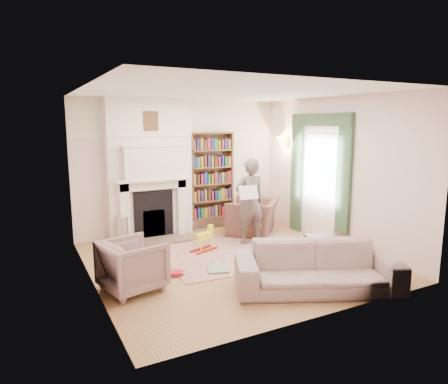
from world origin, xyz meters
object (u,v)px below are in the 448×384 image
bookcase (211,176)px  paraffin_heater (122,230)px  man_reading (250,201)px  coffee_table (328,248)px  rocking_horse (204,239)px  armchair_left (133,265)px  armchair_reading (253,217)px  sofa (317,267)px

bookcase → paraffin_heater: bearing=-171.3°
man_reading → paraffin_heater: 2.52m
coffee_table → rocking_horse: 2.19m
coffee_table → paraffin_heater: size_ratio=1.27×
armchair_left → rocking_horse: size_ratio=1.52×
bookcase → armchair_reading: (0.60, -0.80, -0.82)m
armchair_reading → sofa: 3.02m
armchair_left → rocking_horse: armchair_left is taller
armchair_left → man_reading: (2.59, 1.15, 0.47)m
man_reading → armchair_reading: bearing=-122.0°
man_reading → rocking_horse: size_ratio=3.17×
armchair_reading → armchair_left: (-3.04, -1.75, 0.00)m
bookcase → coffee_table: (0.79, -2.90, -0.95)m
sofa → armchair_reading: bearing=100.1°
armchair_left → bookcase: bearing=-57.2°
armchair_reading → sofa: armchair_reading is taller
coffee_table → rocking_horse: rocking_horse is taller
man_reading → paraffin_heater: size_ratio=3.01×
bookcase → armchair_left: size_ratio=2.33×
bookcase → paraffin_heater: size_ratio=3.36×
armchair_left → rocking_horse: bearing=-68.9°
armchair_reading → rocking_horse: size_ratio=2.10×
bookcase → man_reading: bearing=-83.8°
bookcase → man_reading: 1.45m
bookcase → armchair_reading: 1.29m
bookcase → man_reading: (0.15, -1.40, -0.35)m
sofa → bookcase: bearing=112.2°
sofa → coffee_table: size_ratio=3.22×
paraffin_heater → man_reading: bearing=-26.1°
bookcase → coffee_table: bearing=-74.7°
man_reading → sofa: bearing=87.4°
sofa → coffee_table: (0.95, 0.83, -0.10)m
sofa → coffee_table: bearing=65.8°
bookcase → sofa: bookcase is taller
sofa → man_reading: 2.40m
coffee_table → man_reading: bearing=119.9°
sofa → man_reading: size_ratio=1.36×
armchair_reading → bookcase: bearing=-99.2°
armchair_left → coffee_table: 3.25m
armchair_reading → coffee_table: (0.19, -2.10, -0.13)m
bookcase → paraffin_heater: (-2.06, -0.32, -0.90)m
armchair_reading → armchair_left: size_ratio=1.38×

